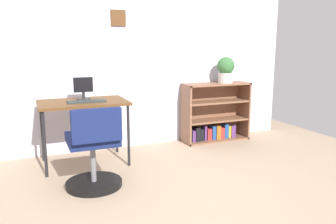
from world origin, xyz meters
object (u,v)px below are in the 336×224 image
desk (83,107)px  keyboard (87,101)px  monitor (83,89)px  bookshelf_low (214,115)px  potted_plant_on_shelf (226,69)px  office_chair (94,153)px

desk → keyboard: 0.12m
monitor → bookshelf_low: 1.85m
potted_plant_on_shelf → monitor: bearing=-176.0°
monitor → potted_plant_on_shelf: size_ratio=0.71×
keyboard → bookshelf_low: bookshelf_low is taller
keyboard → bookshelf_low: (1.78, 0.39, -0.36)m
desk → bookshelf_low: size_ratio=1.01×
desk → monitor: size_ratio=3.77×
monitor → keyboard: bearing=-90.5°
keyboard → potted_plant_on_shelf: (1.91, 0.33, 0.26)m
keyboard → potted_plant_on_shelf: size_ratio=1.15×
desk → potted_plant_on_shelf: bearing=7.2°
desk → monitor: 0.21m
monitor → office_chair: size_ratio=0.32×
desk → potted_plant_on_shelf: size_ratio=2.69×
desk → keyboard: keyboard is taller
monitor → potted_plant_on_shelf: 1.92m
office_chair → bookshelf_low: (1.84, 1.03, 0.01)m
desk → office_chair: 0.79m
monitor → office_chair: 0.97m
keyboard → office_chair: 0.74m
keyboard → bookshelf_low: bearing=12.3°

